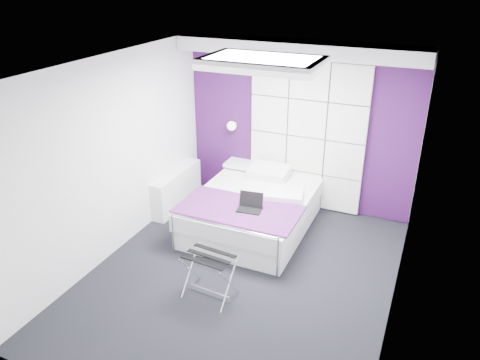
# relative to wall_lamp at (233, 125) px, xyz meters

# --- Properties ---
(floor) EXTENTS (4.40, 4.40, 0.00)m
(floor) POSITION_rel_wall_lamp_xyz_m (1.05, -2.06, -1.22)
(floor) COLOR black
(floor) RESTS_ON ground
(ceiling) EXTENTS (4.40, 4.40, 0.00)m
(ceiling) POSITION_rel_wall_lamp_xyz_m (1.05, -2.06, 1.38)
(ceiling) COLOR white
(ceiling) RESTS_ON wall_back
(wall_back) EXTENTS (3.60, 0.00, 3.60)m
(wall_back) POSITION_rel_wall_lamp_xyz_m (1.05, 0.14, 0.08)
(wall_back) COLOR white
(wall_back) RESTS_ON floor
(wall_left) EXTENTS (0.00, 4.40, 4.40)m
(wall_left) POSITION_rel_wall_lamp_xyz_m (-0.75, -2.06, 0.08)
(wall_left) COLOR white
(wall_left) RESTS_ON floor
(wall_right) EXTENTS (0.00, 4.40, 4.40)m
(wall_right) POSITION_rel_wall_lamp_xyz_m (2.85, -2.06, 0.08)
(wall_right) COLOR white
(wall_right) RESTS_ON floor
(accent_wall) EXTENTS (3.58, 0.02, 2.58)m
(accent_wall) POSITION_rel_wall_lamp_xyz_m (1.05, 0.13, 0.08)
(accent_wall) COLOR #3A1045
(accent_wall) RESTS_ON wall_back
(soffit) EXTENTS (3.58, 0.50, 0.20)m
(soffit) POSITION_rel_wall_lamp_xyz_m (1.05, -0.11, 1.28)
(soffit) COLOR white
(soffit) RESTS_ON wall_back
(headboard) EXTENTS (1.80, 0.08, 2.30)m
(headboard) POSITION_rel_wall_lamp_xyz_m (1.20, 0.08, -0.05)
(headboard) COLOR silver
(headboard) RESTS_ON wall_back
(skylight) EXTENTS (1.36, 0.86, 0.12)m
(skylight) POSITION_rel_wall_lamp_xyz_m (1.05, -1.46, 1.33)
(skylight) COLOR white
(skylight) RESTS_ON ceiling
(wall_lamp) EXTENTS (0.15, 0.15, 0.15)m
(wall_lamp) POSITION_rel_wall_lamp_xyz_m (0.00, 0.00, 0.00)
(wall_lamp) COLOR white
(wall_lamp) RESTS_ON wall_back
(radiator) EXTENTS (0.22, 1.20, 0.60)m
(radiator) POSITION_rel_wall_lamp_xyz_m (-0.64, -0.76, -0.92)
(radiator) COLOR white
(radiator) RESTS_ON floor
(bed) EXTENTS (1.65, 1.99, 0.70)m
(bed) POSITION_rel_wall_lamp_xyz_m (0.73, -0.91, -0.92)
(bed) COLOR white
(bed) RESTS_ON floor
(nightstand) EXTENTS (0.49, 0.38, 0.05)m
(nightstand) POSITION_rel_wall_lamp_xyz_m (0.17, -0.04, -0.63)
(nightstand) COLOR white
(nightstand) RESTS_ON wall_back
(luggage_rack) EXTENTS (0.56, 0.41, 0.55)m
(luggage_rack) POSITION_rel_wall_lamp_xyz_m (0.86, -2.56, -0.95)
(luggage_rack) COLOR silver
(luggage_rack) RESTS_ON floor
(laptop) EXTENTS (0.32, 0.23, 0.23)m
(laptop) POSITION_rel_wall_lamp_xyz_m (0.88, -1.35, -0.60)
(laptop) COLOR black
(laptop) RESTS_ON bed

